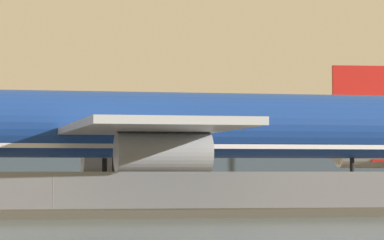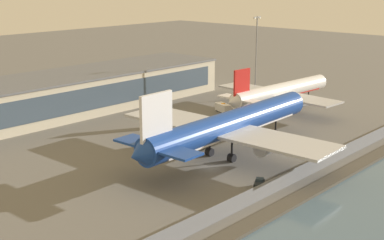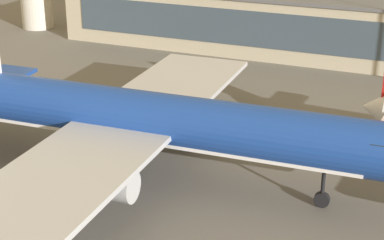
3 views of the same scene
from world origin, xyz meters
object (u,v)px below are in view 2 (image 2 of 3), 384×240
(cargo_jet_blue, at_px, (229,126))
(passenger_jet_white_red, at_px, (280,92))
(baggage_tug, at_px, (259,184))
(ops_van, at_px, (223,107))
(apron_light_mast_apron_west, at_px, (256,54))

(cargo_jet_blue, bearing_deg, passenger_jet_white_red, 19.69)
(baggage_tug, height_order, ops_van, ops_van)
(cargo_jet_blue, height_order, ops_van, cargo_jet_blue)
(cargo_jet_blue, height_order, baggage_tug, cargo_jet_blue)
(ops_van, bearing_deg, apron_light_mast_apron_west, 10.81)
(ops_van, distance_m, apron_light_mast_apron_west, 23.36)
(cargo_jet_blue, distance_m, passenger_jet_white_red, 42.15)
(passenger_jet_white_red, bearing_deg, ops_van, 142.51)
(baggage_tug, distance_m, apron_light_mast_apron_west, 72.26)
(baggage_tug, xyz_separation_m, ops_van, (37.23, 39.11, 0.47))
(passenger_jet_white_red, relative_size, baggage_tug, 12.02)
(ops_van, relative_size, apron_light_mast_apron_west, 0.23)
(passenger_jet_white_red, relative_size, ops_van, 7.67)
(baggage_tug, distance_m, ops_van, 54.00)
(cargo_jet_blue, height_order, passenger_jet_white_red, cargo_jet_blue)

